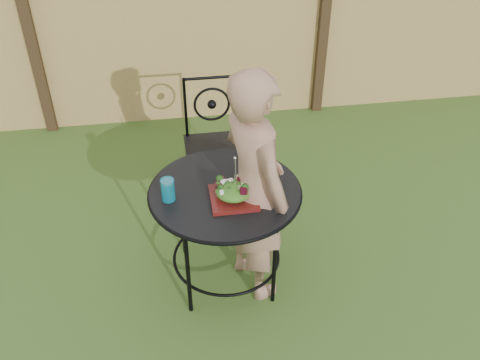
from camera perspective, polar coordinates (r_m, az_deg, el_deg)
The scene contains 9 objects.
ground at distance 3.65m, azimuth -3.00°, elevation -10.35°, with size 60.00×60.00×0.00m, color #2B4D18.
fence at distance 4.99m, azimuth -6.22°, elevation 16.27°, with size 8.00×0.12×1.90m.
patio_table at distance 3.26m, azimuth -1.58°, elevation -2.99°, with size 0.92×0.92×0.72m.
patio_chair at distance 4.05m, azimuth -2.69°, elevation 4.34°, with size 0.46×0.46×0.95m.
diner at distance 3.13m, azimuth 1.55°, elevation -0.88°, with size 0.56×0.37×1.53m, color #9F735A.
salad_plate at distance 3.10m, azimuth -0.69°, elevation -1.91°, with size 0.27×0.27×0.02m, color #3F090F.
salad at distance 3.07m, azimuth -0.69°, elevation -1.14°, with size 0.21×0.21×0.08m, color #235614.
fork at distance 2.99m, azimuth -0.52°, elevation 0.85°, with size 0.01×0.01×0.18m, color silver.
drinking_glass at distance 3.09m, azimuth -7.70°, elevation -1.04°, with size 0.08×0.08×0.14m, color #0B708A.
Camera 1 is at (-0.19, -2.49, 2.66)m, focal length 40.00 mm.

